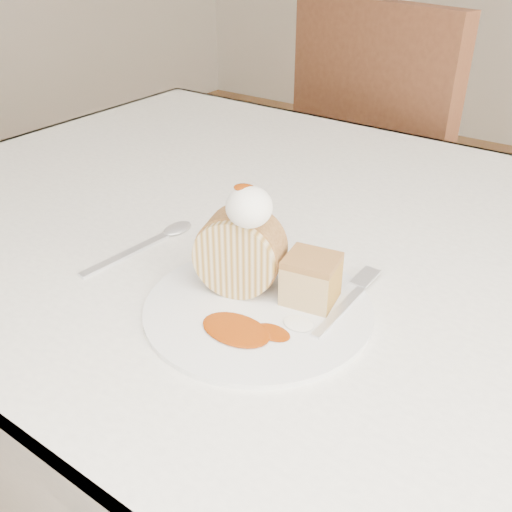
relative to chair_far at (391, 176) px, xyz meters
The scene contains 10 objects.
table 0.73m from the chair_far, 73.00° to the right, with size 1.40×0.90×0.75m.
chair_far is the anchor object (origin of this frame).
plate 0.93m from the chair_far, 76.17° to the right, with size 0.24×0.24×0.01m, color white.
roulade_slice 0.92m from the chair_far, 78.18° to the right, with size 0.09×0.09×0.05m, color beige.
cake_chunk 0.91m from the chair_far, 73.09° to the right, with size 0.05×0.05×0.04m, color #A97540.
whipped_cream 0.96m from the chair_far, 76.90° to the right, with size 0.05×0.05×0.04m, color white.
caramel_drizzle 0.96m from the chair_far, 77.27° to the right, with size 0.02×0.02×0.01m, color #863005.
caramel_pool 0.98m from the chair_far, 76.42° to the right, with size 0.07×0.05×0.00m, color #863005, non-canonical shape.
fork 0.92m from the chair_far, 70.86° to the right, with size 0.02×0.14×0.00m, color silver.
spoon 0.91m from the chair_far, 88.70° to the right, with size 0.02×0.16×0.00m, color silver.
Camera 1 is at (0.29, -0.39, 1.10)m, focal length 40.00 mm.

